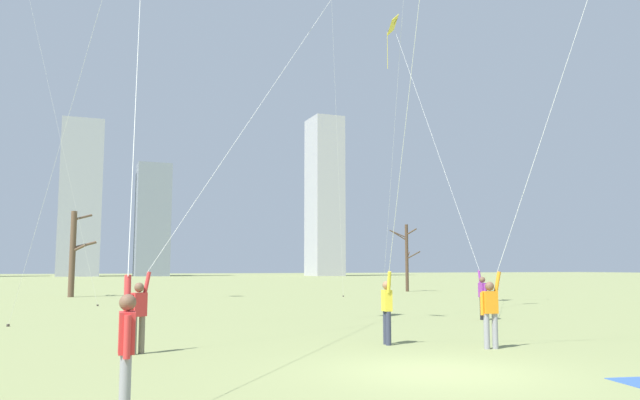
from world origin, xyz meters
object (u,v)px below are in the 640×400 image
at_px(kite_flyer_foreground_left_teal, 135,121).
at_px(kite_flyer_far_back_purple, 218,186).
at_px(kite_flyer_midfield_center_yellow, 458,220).
at_px(bare_tree_far_right_edge, 407,256).
at_px(bare_tree_leftmost, 74,251).
at_px(kite_flyer_midfield_right_blue, 521,215).
at_px(kite_flyer_foreground_right_pink, 404,150).

relative_size(kite_flyer_foreground_left_teal, kite_flyer_far_back_purple, 0.96).
distance_m(kite_flyer_midfield_center_yellow, bare_tree_far_right_edge, 26.21).
xyz_separation_m(kite_flyer_far_back_purple, bare_tree_leftmost, (-3.62, 28.37, -1.08)).
height_order(kite_flyer_midfield_center_yellow, bare_tree_leftmost, kite_flyer_midfield_center_yellow).
height_order(kite_flyer_midfield_right_blue, kite_flyer_far_back_purple, kite_flyer_far_back_purple).
distance_m(kite_flyer_foreground_right_pink, bare_tree_leftmost, 33.09).
bearing_deg(kite_flyer_foreground_right_pink, bare_tree_far_right_edge, 60.22).
height_order(kite_flyer_midfield_right_blue, kite_flyer_foreground_right_pink, kite_flyer_foreground_right_pink).
bearing_deg(kite_flyer_far_back_purple, bare_tree_far_right_edge, 52.15).
bearing_deg(kite_flyer_midfield_right_blue, kite_flyer_midfield_center_yellow, 64.39).
distance_m(bare_tree_leftmost, bare_tree_far_right_edge, 25.71).
relative_size(kite_flyer_midfield_right_blue, kite_flyer_midfield_center_yellow, 1.04).
bearing_deg(kite_flyer_midfield_center_yellow, kite_flyer_foreground_right_pink, -130.47).
relative_size(kite_flyer_midfield_right_blue, bare_tree_far_right_edge, 2.82).
distance_m(kite_flyer_foreground_right_pink, kite_flyer_midfield_center_yellow, 11.33).
bearing_deg(bare_tree_far_right_edge, kite_flyer_far_back_purple, -127.85).
relative_size(kite_flyer_foreground_left_teal, bare_tree_far_right_edge, 3.08).
height_order(kite_flyer_foreground_right_pink, bare_tree_leftmost, kite_flyer_foreground_right_pink).
distance_m(kite_flyer_midfield_right_blue, kite_flyer_far_back_purple, 7.94).
bearing_deg(kite_flyer_foreground_left_teal, kite_flyer_midfield_right_blue, 8.01).
bearing_deg(kite_flyer_far_back_purple, kite_flyer_foreground_left_teal, -115.54).
relative_size(kite_flyer_midfield_right_blue, bare_tree_leftmost, 2.71).
height_order(kite_flyer_midfield_right_blue, bare_tree_leftmost, kite_flyer_midfield_right_blue).
distance_m(kite_flyer_far_back_purple, kite_flyer_midfield_center_yellow, 11.92).
relative_size(kite_flyer_foreground_right_pink, bare_tree_far_right_edge, 3.59).
xyz_separation_m(kite_flyer_midfield_center_yellow, bare_tree_far_right_edge, (11.15, 23.70, -0.95)).
distance_m(kite_flyer_foreground_right_pink, kite_flyer_far_back_purple, 5.32).
distance_m(kite_flyer_foreground_right_pink, bare_tree_far_right_edge, 37.25).
relative_size(kite_flyer_midfield_right_blue, kite_flyer_foreground_right_pink, 0.79).
height_order(kite_flyer_far_back_purple, bare_tree_far_right_edge, kite_flyer_far_back_purple).
bearing_deg(kite_flyer_midfield_right_blue, bare_tree_far_right_edge, 64.69).
bearing_deg(kite_flyer_foreground_right_pink, kite_flyer_foreground_left_teal, -164.85).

